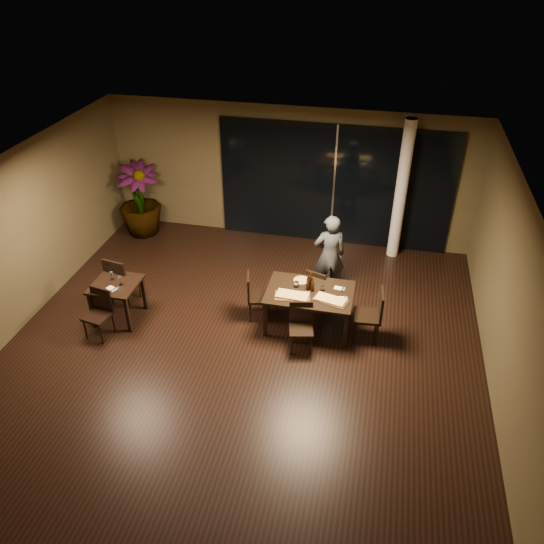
{
  "coord_description": "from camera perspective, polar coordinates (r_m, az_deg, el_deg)",
  "views": [
    {
      "loc": [
        1.98,
        -6.63,
        6.05
      ],
      "look_at": [
        0.33,
        0.82,
        1.05
      ],
      "focal_mm": 35.0,
      "sensor_mm": 36.0,
      "label": 1
    }
  ],
  "objects": [
    {
      "name": "column",
      "position": [
        11.25,
        13.71,
        8.43
      ],
      "size": [
        0.24,
        0.24,
        3.0
      ],
      "primitive_type": "cylinder",
      "color": "white",
      "rests_on": "ground"
    },
    {
      "name": "wall_front",
      "position": [
        5.59,
        -15.51,
        -23.06
      ],
      "size": [
        8.0,
        0.1,
        3.0
      ],
      "primitive_type": "cube",
      "color": "#4E452A",
      "rests_on": "ground"
    },
    {
      "name": "window_panel",
      "position": [
        11.62,
        6.69,
        9.18
      ],
      "size": [
        5.0,
        0.06,
        2.7
      ],
      "primitive_type": "cube",
      "color": "black",
      "rests_on": "ground"
    },
    {
      "name": "pizza_board_left",
      "position": [
        9.04,
        2.2,
        -2.59
      ],
      "size": [
        0.64,
        0.39,
        0.01
      ],
      "primitive_type": "cube",
      "rotation": [
        0.0,
        0.0,
        0.16
      ],
      "color": "#4A2D18",
      "rests_on": "main_table"
    },
    {
      "name": "napkin_far",
      "position": [
        9.29,
        7.26,
        -1.76
      ],
      "size": [
        0.19,
        0.12,
        0.01
      ],
      "primitive_type": "cube",
      "rotation": [
        0.0,
        0.0,
        -0.1
      ],
      "color": "white",
      "rests_on": "main_table"
    },
    {
      "name": "main_table",
      "position": [
        9.22,
        4.06,
        -2.49
      ],
      "size": [
        1.5,
        1.0,
        0.75
      ],
      "color": "black",
      "rests_on": "ground"
    },
    {
      "name": "napkin_near",
      "position": [
        9.06,
        7.53,
        -2.83
      ],
      "size": [
        0.2,
        0.13,
        0.01
      ],
      "primitive_type": "cube",
      "rotation": [
        0.0,
        0.0,
        0.18
      ],
      "color": "white",
      "rests_on": "main_table"
    },
    {
      "name": "wall_back",
      "position": [
        11.77,
        1.89,
        10.51
      ],
      "size": [
        8.0,
        0.1,
        3.0
      ],
      "primitive_type": "cube",
      "color": "#4E452A",
      "rests_on": "ground"
    },
    {
      "name": "side_napkin",
      "position": [
        9.63,
        -16.88,
        -1.73
      ],
      "size": [
        0.21,
        0.18,
        0.01
      ],
      "primitive_type": "cube",
      "rotation": [
        0.0,
        0.0,
        -0.43
      ],
      "color": "white",
      "rests_on": "side_table"
    },
    {
      "name": "chair_main_far",
      "position": [
        9.8,
        4.93,
        -1.6
      ],
      "size": [
        0.49,
        0.49,
        0.84
      ],
      "rotation": [
        0.0,
        0.0,
        2.84
      ],
      "color": "black",
      "rests_on": "ground"
    },
    {
      "name": "ground",
      "position": [
        9.19,
        -3.14,
        -7.98
      ],
      "size": [
        8.0,
        8.0,
        0.0
      ],
      "primitive_type": "plane",
      "color": "black",
      "rests_on": "ground"
    },
    {
      "name": "chair_main_left",
      "position": [
        9.54,
        -1.87,
        -2.35
      ],
      "size": [
        0.51,
        0.51,
        0.9
      ],
      "rotation": [
        0.0,
        0.0,
        1.82
      ],
      "color": "black",
      "rests_on": "ground"
    },
    {
      "name": "pizza_board_right",
      "position": [
        8.99,
        6.3,
        -3.05
      ],
      "size": [
        0.62,
        0.43,
        0.01
      ],
      "primitive_type": "cube",
      "rotation": [
        0.0,
        0.0,
        -0.29
      ],
      "color": "#4A2918",
      "rests_on": "main_table"
    },
    {
      "name": "oblong_pizza_left",
      "position": [
        9.03,
        2.21,
        -2.51
      ],
      "size": [
        0.53,
        0.27,
        0.02
      ],
      "primitive_type": null,
      "rotation": [
        0.0,
        0.0,
        -0.05
      ],
      "color": "maroon",
      "rests_on": "pizza_board_left"
    },
    {
      "name": "bottle_c",
      "position": [
        9.16,
        4.17,
        -0.96
      ],
      "size": [
        0.07,
        0.07,
        0.33
      ],
      "primitive_type": null,
      "color": "black",
      "rests_on": "main_table"
    },
    {
      "name": "wine_glass_a",
      "position": [
        9.84,
        -16.86,
        -0.37
      ],
      "size": [
        0.07,
        0.07,
        0.16
      ],
      "primitive_type": null,
      "color": "white",
      "rests_on": "side_table"
    },
    {
      "name": "side_table",
      "position": [
        9.83,
        -16.41,
        -1.8
      ],
      "size": [
        0.8,
        0.8,
        0.75
      ],
      "color": "black",
      "rests_on": "ground"
    },
    {
      "name": "bottle_a",
      "position": [
        9.14,
        3.92,
        -1.11
      ],
      "size": [
        0.07,
        0.07,
        0.31
      ],
      "primitive_type": null,
      "color": "black",
      "rests_on": "main_table"
    },
    {
      "name": "wine_glass_b",
      "position": [
        9.65,
        -16.02,
        -0.88
      ],
      "size": [
        0.08,
        0.08,
        0.18
      ],
      "primitive_type": null,
      "color": "white",
      "rests_on": "side_table"
    },
    {
      "name": "tumbler_left",
      "position": [
        9.26,
        2.65,
        -1.33
      ],
      "size": [
        0.08,
        0.08,
        0.1
      ],
      "primitive_type": "cylinder",
      "color": "white",
      "rests_on": "main_table"
    },
    {
      "name": "chair_side_near",
      "position": [
        9.62,
        -18.07,
        -3.91
      ],
      "size": [
        0.48,
        0.48,
        0.89
      ],
      "rotation": [
        0.0,
        0.0,
        -0.18
      ],
      "color": "black",
      "rests_on": "ground"
    },
    {
      "name": "bottle_b",
      "position": [
        9.12,
        4.4,
        -1.39
      ],
      "size": [
        0.06,
        0.06,
        0.26
      ],
      "primitive_type": null,
      "color": "black",
      "rests_on": "main_table"
    },
    {
      "name": "chair_side_far",
      "position": [
        10.23,
        -16.02,
        -0.66
      ],
      "size": [
        0.53,
        0.53,
        1.0
      ],
      "rotation": [
        0.0,
        0.0,
        2.97
      ],
      "color": "black",
      "rests_on": "ground"
    },
    {
      "name": "diner",
      "position": [
        10.07,
        6.19,
        1.82
      ],
      "size": [
        0.65,
        0.53,
        1.66
      ],
      "primitive_type": "imported",
      "rotation": [
        0.0,
        0.0,
        3.47
      ],
      "color": "#2E3133",
      "rests_on": "ground"
    },
    {
      "name": "chair_main_right",
      "position": [
        9.17,
        10.8,
        -4.32
      ],
      "size": [
        0.49,
        0.49,
        0.98
      ],
      "rotation": [
        0.0,
        0.0,
        -1.49
      ],
      "color": "black",
      "rests_on": "ground"
    },
    {
      "name": "tumbler_right",
      "position": [
        9.21,
        5.46,
        -1.73
      ],
      "size": [
        0.07,
        0.07,
        0.08
      ],
      "primitive_type": "cylinder",
      "color": "white",
      "rests_on": "main_table"
    },
    {
      "name": "round_pizza",
      "position": [
        9.43,
        3.17,
        -0.92
      ],
      "size": [
        0.27,
        0.27,
        0.01
      ],
      "primitive_type": "cylinder",
      "color": "#BB3914",
      "rests_on": "main_table"
    },
    {
      "name": "wall_left",
      "position": [
        10.05,
        -26.32,
        2.63
      ],
      "size": [
        0.1,
        8.0,
        3.0
      ],
      "primitive_type": "cube",
      "color": "#4E452A",
      "rests_on": "ground"
    },
    {
      "name": "ceiling",
      "position": [
        7.55,
        -3.83,
        9.53
      ],
      "size": [
        8.0,
        8.0,
        0.04
      ],
      "primitive_type": "cube",
      "color": "silver",
      "rests_on": "wall_back"
    },
    {
      "name": "wall_right",
      "position": [
        8.3,
        24.65,
        -3.48
      ],
      "size": [
        0.1,
        8.0,
        3.0
      ],
      "primitive_type": "cube",
      "color": "#4E452A",
      "rests_on": "ground"
    },
    {
      "name": "oblong_pizza_right",
      "position": [
        8.98,
        6.31,
        -2.96
      ],
      "size": [
        0.53,
        0.34,
        0.02
      ],
      "primitive_type": null,
      "rotation": [
        0.0,
        0.0,
        -0.25
      ],
      "color": "maroon",
      "rests_on": "pizza_board_right"
    },
    {
      "name": "potted_plant",
      "position": [
        12.47,
        -14.09,
        7.55
      ],
      "size": [
        1.27,
        1.27,
        1.69
      ],
      "primitive_type": "imported",
      "rotation": [
        0.0,
        0.0,
        0.58
      ],
      "color": "#194517",
      "rests_on": "ground"
    },
    {
      "name": "chair_main_near",
      "position": [
        8.91,
        3.14,
        -5.55
      ],
      "size": [
        0.47,
        0.47,
        0.85
      ],
      "rotation": [
        0.0,
        0.0,
        0.22
      ],
      "color": "black",
      "rests_on": "ground"
    }
  ]
}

